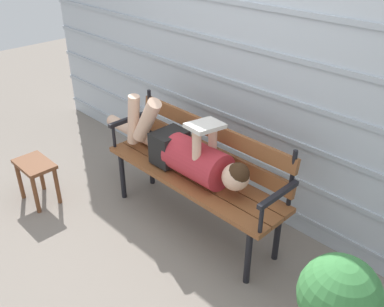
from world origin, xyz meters
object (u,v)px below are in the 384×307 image
footstool (36,172)px  park_bench (198,167)px  potted_plant (337,305)px  reclining_person (185,152)px

footstool → park_bench: bearing=33.7°
park_bench → potted_plant: bearing=-12.6°
reclining_person → potted_plant: size_ratio=2.46×
potted_plant → park_bench: bearing=167.4°
reclining_person → footstool: 1.34m
reclining_person → potted_plant: 1.47m
footstool → potted_plant: bearing=10.7°
park_bench → potted_plant: size_ratio=2.36×
footstool → reclining_person: bearing=33.2°
reclining_person → potted_plant: reclining_person is taller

